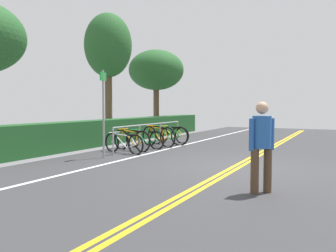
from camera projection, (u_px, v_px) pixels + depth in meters
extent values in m
cube|color=#353538|center=(237.00, 168.00, 8.81)|extent=(31.74, 10.21, 0.05)
cube|color=gold|center=(240.00, 167.00, 8.78)|extent=(28.57, 0.10, 0.00)
cube|color=gold|center=(234.00, 166.00, 8.85)|extent=(28.57, 0.10, 0.00)
cube|color=white|center=(129.00, 158.00, 10.21)|extent=(28.57, 0.12, 0.00)
cylinder|color=#9EA0A5|center=(113.00, 141.00, 10.86)|extent=(0.05, 0.05, 0.83)
cylinder|color=#9EA0A5|center=(140.00, 137.00, 12.24)|extent=(0.05, 0.05, 0.83)
cylinder|color=#9EA0A5|center=(161.00, 134.00, 13.62)|extent=(0.05, 0.05, 0.83)
cylinder|color=#9EA0A5|center=(178.00, 132.00, 15.00)|extent=(0.05, 0.05, 0.83)
cylinder|color=#9EA0A5|center=(151.00, 124.00, 12.91)|extent=(4.63, 0.04, 0.04)
torus|color=black|center=(112.00, 142.00, 11.71)|extent=(0.20, 0.65, 0.66)
torus|color=black|center=(136.00, 145.00, 11.02)|extent=(0.20, 0.65, 0.66)
cylinder|color=white|center=(121.00, 141.00, 11.44)|extent=(0.17, 0.61, 0.45)
cylinder|color=white|center=(122.00, 135.00, 11.39)|extent=(0.20, 0.73, 0.07)
cylinder|color=white|center=(129.00, 142.00, 11.21)|extent=(0.07, 0.18, 0.40)
cylinder|color=white|center=(131.00, 146.00, 11.14)|extent=(0.12, 0.39, 0.17)
cylinder|color=white|center=(133.00, 140.00, 11.09)|extent=(0.09, 0.27, 0.28)
cylinder|color=white|center=(113.00, 138.00, 11.66)|extent=(0.07, 0.15, 0.30)
cube|color=black|center=(130.00, 135.00, 11.15)|extent=(0.12, 0.21, 0.05)
cylinder|color=white|center=(114.00, 132.00, 11.62)|extent=(0.45, 0.13, 0.03)
torus|color=black|center=(121.00, 139.00, 12.34)|extent=(0.24, 0.72, 0.73)
torus|color=black|center=(142.00, 141.00, 11.66)|extent=(0.24, 0.72, 0.73)
cylinder|color=orange|center=(129.00, 138.00, 12.08)|extent=(0.19, 0.58, 0.50)
cylinder|color=orange|center=(130.00, 131.00, 12.02)|extent=(0.22, 0.69, 0.07)
cylinder|color=orange|center=(136.00, 139.00, 11.85)|extent=(0.08, 0.17, 0.45)
cylinder|color=orange|center=(138.00, 143.00, 11.78)|extent=(0.13, 0.37, 0.18)
cylinder|color=orange|center=(140.00, 137.00, 11.72)|extent=(0.10, 0.26, 0.31)
cylinder|color=orange|center=(122.00, 135.00, 12.30)|extent=(0.07, 0.14, 0.33)
cube|color=black|center=(137.00, 132.00, 11.79)|extent=(0.13, 0.21, 0.05)
cylinder|color=orange|center=(123.00, 129.00, 12.25)|extent=(0.45, 0.15, 0.03)
torus|color=black|center=(133.00, 139.00, 12.96)|extent=(0.16, 0.66, 0.66)
torus|color=black|center=(157.00, 140.00, 12.33)|extent=(0.16, 0.66, 0.66)
cylinder|color=#198C38|center=(141.00, 137.00, 12.72)|extent=(0.13, 0.61, 0.45)
cylinder|color=#198C38|center=(143.00, 132.00, 12.67)|extent=(0.15, 0.73, 0.07)
cylinder|color=#198C38|center=(150.00, 138.00, 12.51)|extent=(0.06, 0.18, 0.40)
cylinder|color=#198C38|center=(152.00, 142.00, 12.44)|extent=(0.10, 0.39, 0.17)
cylinder|color=#198C38|center=(154.00, 137.00, 12.39)|extent=(0.08, 0.27, 0.28)
cylinder|color=#198C38|center=(134.00, 135.00, 12.92)|extent=(0.06, 0.15, 0.30)
cube|color=black|center=(151.00, 132.00, 12.45)|extent=(0.11, 0.21, 0.05)
cylinder|color=#198C38|center=(135.00, 130.00, 12.88)|extent=(0.46, 0.10, 0.03)
torus|color=black|center=(149.00, 136.00, 13.54)|extent=(0.29, 0.75, 0.77)
torus|color=black|center=(168.00, 137.00, 12.86)|extent=(0.29, 0.75, 0.77)
cylinder|color=orange|center=(156.00, 134.00, 13.28)|extent=(0.21, 0.54, 0.53)
cylinder|color=orange|center=(157.00, 128.00, 13.22)|extent=(0.24, 0.64, 0.07)
cylinder|color=orange|center=(162.00, 135.00, 13.05)|extent=(0.08, 0.16, 0.48)
cylinder|color=orange|center=(164.00, 139.00, 12.98)|extent=(0.15, 0.35, 0.19)
cylinder|color=orange|center=(165.00, 133.00, 12.92)|extent=(0.11, 0.24, 0.33)
cylinder|color=orange|center=(150.00, 131.00, 13.49)|extent=(0.08, 0.14, 0.35)
cube|color=black|center=(163.00, 128.00, 12.99)|extent=(0.14, 0.21, 0.05)
cylinder|color=orange|center=(151.00, 126.00, 13.45)|extent=(0.45, 0.17, 0.03)
torus|color=black|center=(156.00, 135.00, 14.09)|extent=(0.12, 0.75, 0.75)
torus|color=black|center=(179.00, 136.00, 13.53)|extent=(0.12, 0.75, 0.75)
cylinder|color=#198C38|center=(164.00, 133.00, 13.87)|extent=(0.09, 0.62, 0.51)
cylinder|color=#198C38|center=(166.00, 127.00, 13.82)|extent=(0.10, 0.73, 0.07)
cylinder|color=#198C38|center=(173.00, 134.00, 13.68)|extent=(0.05, 0.18, 0.46)
cylinder|color=#198C38|center=(175.00, 138.00, 13.63)|extent=(0.07, 0.39, 0.19)
cylinder|color=#198C38|center=(177.00, 132.00, 13.58)|extent=(0.06, 0.27, 0.32)
cylinder|color=#198C38|center=(157.00, 131.00, 14.05)|extent=(0.05, 0.14, 0.34)
cube|color=black|center=(174.00, 127.00, 13.63)|extent=(0.10, 0.21, 0.05)
cylinder|color=#198C38|center=(158.00, 125.00, 14.01)|extent=(0.46, 0.07, 0.03)
torus|color=black|center=(162.00, 134.00, 14.89)|extent=(0.19, 0.68, 0.68)
torus|color=black|center=(182.00, 135.00, 14.26)|extent=(0.19, 0.68, 0.68)
cylinder|color=yellow|center=(169.00, 133.00, 14.65)|extent=(0.15, 0.58, 0.47)
cylinder|color=yellow|center=(171.00, 128.00, 14.60)|extent=(0.18, 0.69, 0.07)
cylinder|color=yellow|center=(176.00, 134.00, 14.44)|extent=(0.07, 0.17, 0.42)
cylinder|color=yellow|center=(178.00, 137.00, 14.37)|extent=(0.11, 0.37, 0.17)
cylinder|color=yellow|center=(180.00, 132.00, 14.32)|extent=(0.09, 0.25, 0.29)
cylinder|color=yellow|center=(163.00, 131.00, 14.85)|extent=(0.06, 0.14, 0.31)
cube|color=black|center=(177.00, 128.00, 14.38)|extent=(0.12, 0.21, 0.05)
cylinder|color=yellow|center=(164.00, 126.00, 14.81)|extent=(0.46, 0.12, 0.03)
cylinder|color=#4C3826|center=(255.00, 171.00, 6.12)|extent=(0.14, 0.14, 0.78)
cylinder|color=#4C3826|center=(268.00, 170.00, 6.20)|extent=(0.14, 0.14, 0.78)
cylinder|color=#2659A5|center=(262.00, 132.00, 6.12)|extent=(0.32, 0.32, 0.55)
sphere|color=tan|center=(262.00, 108.00, 6.10)|extent=(0.21, 0.21, 0.21)
cylinder|color=#2659A5|center=(252.00, 135.00, 6.06)|extent=(0.09, 0.09, 0.55)
cylinder|color=#2659A5|center=(272.00, 134.00, 6.19)|extent=(0.09, 0.09, 0.55)
cylinder|color=gray|center=(103.00, 114.00, 10.27)|extent=(0.06, 0.06, 2.51)
cube|color=#198C33|center=(103.00, 76.00, 10.20)|extent=(0.36, 0.10, 0.24)
cube|color=#1C4C21|center=(125.00, 130.00, 15.20)|extent=(13.63, 0.83, 0.95)
cylinder|color=brown|center=(109.00, 107.00, 15.47)|extent=(0.31, 0.31, 2.85)
ellipsoid|color=#235626|center=(108.00, 45.00, 15.32)|extent=(2.03, 2.03, 2.72)
cylinder|color=brown|center=(156.00, 111.00, 19.36)|extent=(0.30, 0.30, 2.44)
ellipsoid|color=#235626|center=(156.00, 70.00, 19.23)|extent=(2.95, 2.95, 2.15)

